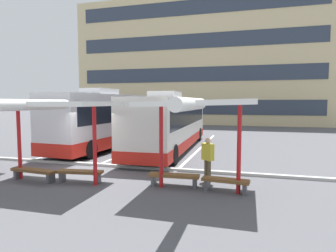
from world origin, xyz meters
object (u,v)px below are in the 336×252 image
bench_3 (80,173)px  bench_5 (225,182)px  waiting_shelter_2 (198,105)px  coach_bus_1 (171,123)px  bench_4 (174,177)px  coach_bus_0 (113,120)px  waiting_shelter_1 (49,106)px  bench_2 (34,172)px  waiting_passenger_1 (208,156)px

bench_3 → bench_5: size_ratio=1.09×
bench_5 → bench_3: bearing=-177.1°
bench_3 → waiting_shelter_2: bearing=-0.5°
coach_bus_1 → bench_4: coach_bus_1 is taller
coach_bus_0 → coach_bus_1: size_ratio=0.97×
waiting_shelter_1 → bench_2: bearing=170.2°
coach_bus_1 → bench_2: coach_bus_1 is taller
coach_bus_1 → bench_3: 8.43m
waiting_shelter_1 → bench_4: size_ratio=2.85×
waiting_shelter_1 → waiting_passenger_1: (5.46, 1.80, -1.89)m
coach_bus_0 → waiting_shelter_1: 9.15m
waiting_shelter_2 → bench_5: waiting_shelter_2 is taller
bench_4 → waiting_passenger_1: size_ratio=1.08×
bench_3 → waiting_shelter_1: bearing=-154.0°
bench_5 → waiting_shelter_1: bearing=-173.5°
coach_bus_1 → waiting_shelter_1: coach_bus_1 is taller
waiting_shelter_1 → bench_2: 2.68m
coach_bus_0 → bench_2: 8.91m
coach_bus_0 → waiting_shelter_2: size_ratio=2.45×
waiting_passenger_1 → bench_2: bearing=-165.5°
bench_2 → bench_5: bearing=4.5°
bench_3 → bench_4: size_ratio=0.97×
coach_bus_0 → waiting_shelter_1: (1.92, -8.88, 1.07)m
coach_bus_0 → bench_3: coach_bus_0 is taller
waiting_shelter_1 → waiting_shelter_2: waiting_shelter_2 is taller
coach_bus_1 → waiting_passenger_1: coach_bus_1 is taller
bench_2 → waiting_shelter_2: 6.71m
waiting_shelter_1 → bench_4: waiting_shelter_1 is taller
waiting_shelter_1 → waiting_passenger_1: waiting_shelter_1 is taller
coach_bus_0 → coach_bus_1: 4.14m
bench_2 → bench_3: (1.80, 0.28, -0.00)m
coach_bus_0 → waiting_shelter_2: bearing=-49.6°
waiting_shelter_2 → bench_2: bearing=-177.7°
bench_3 → bench_5: (5.30, 0.27, -0.00)m
bench_3 → bench_4: 3.53m
coach_bus_1 → bench_2: size_ratio=6.35×
coach_bus_0 → waiting_shelter_1: coach_bus_0 is taller
waiting_shelter_2 → bench_5: (0.90, 0.31, -2.55)m
coach_bus_1 → bench_4: (2.19, -7.80, -1.35)m
coach_bus_1 → bench_2: (-3.11, -8.50, -1.34)m
coach_bus_1 → waiting_shelter_2: 8.90m
coach_bus_1 → waiting_shelter_2: (3.09, -8.26, 1.19)m
bench_2 → bench_3: bearing=9.0°
waiting_shelter_1 → bench_3: bearing=26.0°
coach_bus_1 → waiting_shelter_1: bearing=-104.3°
waiting_shelter_1 → bench_5: (6.20, 0.71, -2.53)m
coach_bus_1 → bench_5: bearing=-63.3°
waiting_shelter_2 → waiting_passenger_1: (0.16, 1.40, -1.92)m
bench_4 → bench_2: bearing=-172.5°
coach_bus_1 → bench_3: (-1.31, -8.22, -1.35)m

